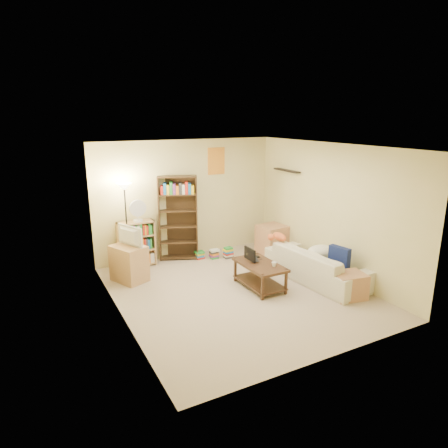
{
  "coord_description": "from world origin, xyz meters",
  "views": [
    {
      "loc": [
        -3.2,
        -5.56,
        2.97
      ],
      "look_at": [
        0.09,
        0.69,
        1.05
      ],
      "focal_mm": 32.0,
      "sensor_mm": 36.0,
      "label": 1
    }
  ],
  "objects_px": {
    "tabby_cat": "(278,237)",
    "tall_bookshelf": "(178,216)",
    "television": "(127,236)",
    "mug": "(274,264)",
    "end_cabinet": "(349,286)",
    "short_bookshelf": "(137,244)",
    "floor_lamp": "(125,201)",
    "laptop": "(257,259)",
    "side_table": "(272,239)",
    "desk_fan": "(138,210)",
    "sofa": "(316,265)",
    "tv_stand": "(129,263)",
    "coffee_table": "(260,272)"
  },
  "relations": [
    {
      "from": "mug",
      "to": "television",
      "type": "bearing_deg",
      "value": 142.18
    },
    {
      "from": "tv_stand",
      "to": "short_bookshelf",
      "type": "xyz_separation_m",
      "value": [
        0.34,
        0.67,
        0.13
      ]
    },
    {
      "from": "tabby_cat",
      "to": "desk_fan",
      "type": "xyz_separation_m",
      "value": [
        -2.35,
        1.45,
        0.49
      ]
    },
    {
      "from": "television",
      "to": "end_cabinet",
      "type": "relative_size",
      "value": 1.19
    },
    {
      "from": "short_bookshelf",
      "to": "floor_lamp",
      "type": "xyz_separation_m",
      "value": [
        -0.2,
        -0.1,
        0.92
      ]
    },
    {
      "from": "coffee_table",
      "to": "short_bookshelf",
      "type": "height_order",
      "value": "short_bookshelf"
    },
    {
      "from": "coffee_table",
      "to": "desk_fan",
      "type": "height_order",
      "value": "desk_fan"
    },
    {
      "from": "floor_lamp",
      "to": "tabby_cat",
      "type": "bearing_deg",
      "value": -28.34
    },
    {
      "from": "tabby_cat",
      "to": "tall_bookshelf",
      "type": "distance_m",
      "value": 2.13
    },
    {
      "from": "sofa",
      "to": "mug",
      "type": "bearing_deg",
      "value": 87.29
    },
    {
      "from": "mug",
      "to": "tv_stand",
      "type": "distance_m",
      "value": 2.66
    },
    {
      "from": "floor_lamp",
      "to": "side_table",
      "type": "height_order",
      "value": "floor_lamp"
    },
    {
      "from": "mug",
      "to": "floor_lamp",
      "type": "xyz_separation_m",
      "value": [
        -1.96,
        2.21,
        0.89
      ]
    },
    {
      "from": "mug",
      "to": "tv_stand",
      "type": "height_order",
      "value": "tv_stand"
    },
    {
      "from": "mug",
      "to": "side_table",
      "type": "distance_m",
      "value": 2.04
    },
    {
      "from": "laptop",
      "to": "side_table",
      "type": "xyz_separation_m",
      "value": [
        1.21,
        1.28,
        -0.15
      ]
    },
    {
      "from": "floor_lamp",
      "to": "television",
      "type": "bearing_deg",
      "value": -103.81
    },
    {
      "from": "tv_stand",
      "to": "television",
      "type": "relative_size",
      "value": 1.09
    },
    {
      "from": "laptop",
      "to": "television",
      "type": "relative_size",
      "value": 0.59
    },
    {
      "from": "laptop",
      "to": "tv_stand",
      "type": "distance_m",
      "value": 2.35
    },
    {
      "from": "laptop",
      "to": "desk_fan",
      "type": "xyz_separation_m",
      "value": [
        -1.62,
        1.84,
        0.7
      ]
    },
    {
      "from": "laptop",
      "to": "tall_bookshelf",
      "type": "height_order",
      "value": "tall_bookshelf"
    },
    {
      "from": "coffee_table",
      "to": "side_table",
      "type": "height_order",
      "value": "side_table"
    },
    {
      "from": "sofa",
      "to": "desk_fan",
      "type": "xyz_separation_m",
      "value": [
        -2.69,
        2.22,
        0.87
      ]
    },
    {
      "from": "desk_fan",
      "to": "laptop",
      "type": "bearing_deg",
      "value": -48.75
    },
    {
      "from": "tall_bookshelf",
      "to": "short_bookshelf",
      "type": "bearing_deg",
      "value": -157.54
    },
    {
      "from": "floor_lamp",
      "to": "side_table",
      "type": "xyz_separation_m",
      "value": [
        3.08,
        -0.51,
        -1.07
      ]
    },
    {
      "from": "tall_bookshelf",
      "to": "floor_lamp",
      "type": "relative_size",
      "value": 1.03
    },
    {
      "from": "mug",
      "to": "desk_fan",
      "type": "relative_size",
      "value": 0.23
    },
    {
      "from": "sofa",
      "to": "side_table",
      "type": "height_order",
      "value": "side_table"
    },
    {
      "from": "mug",
      "to": "side_table",
      "type": "bearing_deg",
      "value": 56.53
    },
    {
      "from": "tv_stand",
      "to": "desk_fan",
      "type": "bearing_deg",
      "value": 33.82
    },
    {
      "from": "tall_bookshelf",
      "to": "desk_fan",
      "type": "xyz_separation_m",
      "value": [
        -0.86,
        -0.05,
        0.23
      ]
    },
    {
      "from": "laptop",
      "to": "short_bookshelf",
      "type": "relative_size",
      "value": 0.39
    },
    {
      "from": "short_bookshelf",
      "to": "laptop",
      "type": "bearing_deg",
      "value": -48.5
    },
    {
      "from": "tv_stand",
      "to": "side_table",
      "type": "bearing_deg",
      "value": -23.01
    },
    {
      "from": "laptop",
      "to": "short_bookshelf",
      "type": "bearing_deg",
      "value": 61.5
    },
    {
      "from": "coffee_table",
      "to": "short_bookshelf",
      "type": "bearing_deg",
      "value": 127.66
    },
    {
      "from": "sofa",
      "to": "side_table",
      "type": "xyz_separation_m",
      "value": [
        0.14,
        1.66,
        0.02
      ]
    },
    {
      "from": "sofa",
      "to": "floor_lamp",
      "type": "distance_m",
      "value": 3.81
    },
    {
      "from": "tall_bookshelf",
      "to": "short_bookshelf",
      "type": "height_order",
      "value": "tall_bookshelf"
    },
    {
      "from": "television",
      "to": "laptop",
      "type": "bearing_deg",
      "value": -145.44
    },
    {
      "from": "mug",
      "to": "laptop",
      "type": "bearing_deg",
      "value": 102.65
    },
    {
      "from": "tabby_cat",
      "to": "short_bookshelf",
      "type": "bearing_deg",
      "value": 148.07
    },
    {
      "from": "television",
      "to": "mug",
      "type": "bearing_deg",
      "value": -152.01
    },
    {
      "from": "tabby_cat",
      "to": "side_table",
      "type": "xyz_separation_m",
      "value": [
        0.48,
        0.89,
        -0.37
      ]
    },
    {
      "from": "end_cabinet",
      "to": "side_table",
      "type": "bearing_deg",
      "value": 86.41
    },
    {
      "from": "mug",
      "to": "tv_stand",
      "type": "xyz_separation_m",
      "value": [
        -2.1,
        1.63,
        -0.16
      ]
    },
    {
      "from": "tall_bookshelf",
      "to": "side_table",
      "type": "height_order",
      "value": "tall_bookshelf"
    },
    {
      "from": "tall_bookshelf",
      "to": "tv_stand",
      "type": "bearing_deg",
      "value": -129.34
    }
  ]
}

